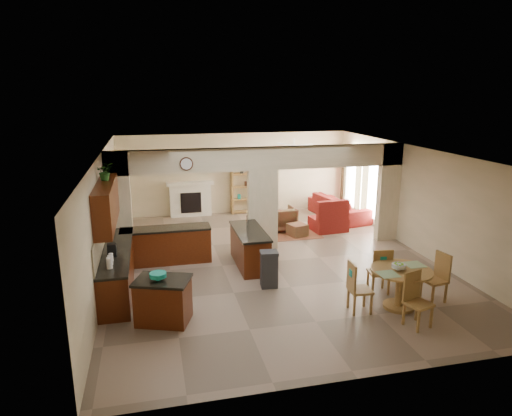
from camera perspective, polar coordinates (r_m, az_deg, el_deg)
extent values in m
plane|color=#89725E|center=(11.70, 1.99, -6.70)|extent=(10.00, 10.00, 0.00)
plane|color=white|center=(11.00, 2.12, 7.03)|extent=(10.00, 10.00, 0.00)
plane|color=beige|center=(16.04, -2.63, 4.35)|extent=(8.00, 0.00, 8.00)
plane|color=beige|center=(6.84, 13.24, -10.40)|extent=(8.00, 0.00, 8.00)
plane|color=beige|center=(10.95, -18.59, -1.25)|extent=(0.00, 10.00, 10.00)
plane|color=beige|center=(12.88, 19.49, 0.98)|extent=(0.00, 10.00, 10.00)
cube|color=beige|center=(11.89, -16.75, 0.11)|extent=(0.60, 0.25, 2.80)
cube|color=beige|center=(12.28, 0.82, -0.26)|extent=(0.80, 0.25, 2.20)
cube|color=beige|center=(13.56, 16.19, 1.89)|extent=(0.60, 0.25, 2.80)
cube|color=beige|center=(12.00, 0.84, 6.22)|extent=(8.00, 0.25, 0.60)
cube|color=#3F1507|center=(10.47, -16.90, -7.44)|extent=(0.60, 3.20, 0.86)
cube|color=black|center=(10.32, -17.08, -5.09)|extent=(0.62, 3.22, 0.05)
cube|color=tan|center=(10.24, -18.77, -3.51)|extent=(0.02, 3.20, 0.55)
cube|color=#3F1507|center=(11.73, -11.14, -4.68)|extent=(2.20, 0.60, 0.86)
cube|color=black|center=(11.59, -11.25, -2.56)|extent=(2.22, 0.62, 0.05)
cube|color=#3F1507|center=(10.04, -18.20, 0.45)|extent=(0.35, 2.40, 0.90)
cube|color=#3F1507|center=(11.32, -0.81, -5.10)|extent=(0.65, 1.80, 0.86)
cube|color=black|center=(11.18, -0.81, -2.91)|extent=(0.70, 1.85, 0.05)
cube|color=silver|center=(10.55, 0.19, -6.67)|extent=(0.58, 0.04, 0.70)
cylinder|color=#462517|center=(11.54, -8.70, 5.47)|extent=(0.34, 0.03, 0.34)
cube|color=#945936|center=(13.92, 4.51, -3.20)|extent=(1.60, 1.30, 0.01)
cube|color=white|center=(15.85, -8.19, 0.95)|extent=(1.40, 0.28, 1.10)
cube|color=black|center=(15.72, -8.13, 0.65)|extent=(0.70, 0.04, 0.70)
cube|color=white|center=(15.70, -8.26, 3.06)|extent=(1.60, 0.35, 0.10)
cube|color=olive|center=(16.03, -1.26, 2.53)|extent=(1.00, 0.32, 1.80)
cube|color=white|center=(14.84, 14.63, 2.27)|extent=(0.02, 0.90, 1.90)
cube|color=white|center=(16.34, 11.89, 3.52)|extent=(0.02, 0.90, 1.90)
cube|color=white|center=(15.61, 13.16, 2.39)|extent=(0.02, 0.70, 2.10)
cube|color=#42241A|center=(14.31, 15.59, 1.75)|extent=(0.10, 0.28, 2.30)
cube|color=#42241A|center=(15.35, 13.47, 2.73)|extent=(0.10, 0.28, 2.30)
cube|color=#42241A|center=(15.79, 12.67, 3.10)|extent=(0.10, 0.28, 2.30)
cube|color=#42241A|center=(16.85, 10.91, 3.91)|extent=(0.10, 0.28, 2.30)
cylinder|color=white|center=(14.31, 4.78, 7.77)|extent=(1.00, 1.00, 0.10)
cube|color=#3F1507|center=(8.86, -11.50, -11.41)|extent=(1.11, 0.94, 0.81)
cube|color=black|center=(8.68, -11.65, -8.86)|extent=(1.17, 1.00, 0.05)
cylinder|color=#169885|center=(8.61, -12.15, -8.37)|extent=(0.31, 0.31, 0.15)
cube|color=#29292B|center=(10.14, 1.64, -7.82)|extent=(0.39, 0.34, 0.76)
cylinder|color=olive|center=(9.49, 17.72, -7.43)|extent=(1.20, 1.20, 0.04)
cylinder|color=olive|center=(9.64, 17.54, -9.59)|extent=(0.17, 0.17, 0.78)
cylinder|color=olive|center=(9.79, 17.37, -11.60)|extent=(0.61, 0.61, 0.07)
cylinder|color=#67B226|center=(9.40, 17.41, -7.01)|extent=(0.27, 0.27, 0.15)
imported|color=maroon|center=(15.78, 10.31, 0.12)|extent=(2.66, 1.42, 0.74)
cube|color=maroon|center=(14.33, 9.00, -1.98)|extent=(1.09, 0.92, 0.41)
imported|color=maroon|center=(14.17, 3.25, -1.33)|extent=(0.84, 0.86, 0.73)
cube|color=maroon|center=(13.70, 5.17, -2.74)|extent=(0.62, 0.62, 0.36)
imported|color=#144B15|center=(10.23, -18.34, 4.38)|extent=(0.40, 0.36, 0.39)
cube|color=olive|center=(10.20, 15.09, -7.79)|extent=(0.48, 0.48, 0.05)
cube|color=olive|center=(10.49, 15.58, -8.54)|extent=(0.04, 0.04, 0.44)
cube|color=olive|center=(10.38, 13.80, -8.67)|extent=(0.04, 0.04, 0.44)
cube|color=olive|center=(10.20, 16.23, -9.27)|extent=(0.04, 0.04, 0.44)
cube|color=olive|center=(10.09, 14.40, -9.42)|extent=(0.04, 0.04, 0.44)
cube|color=olive|center=(9.93, 15.57, -6.59)|extent=(0.42, 0.10, 0.55)
cube|color=#169885|center=(9.88, 15.65, -6.26)|extent=(0.14, 0.03, 0.14)
cube|color=olive|center=(10.14, 21.38, -8.45)|extent=(0.48, 0.48, 0.05)
cube|color=olive|center=(10.23, 19.91, -9.50)|extent=(0.04, 0.04, 0.44)
cube|color=olive|center=(10.01, 21.22, -10.18)|extent=(0.04, 0.04, 0.44)
cube|color=olive|center=(10.45, 21.31, -9.12)|extent=(0.04, 0.04, 0.44)
cube|color=olive|center=(10.23, 22.62, -9.76)|extent=(0.04, 0.04, 0.44)
cube|color=olive|center=(10.16, 22.32, -6.68)|extent=(0.11, 0.42, 0.55)
cube|color=#169885|center=(10.15, 22.46, -6.28)|extent=(0.03, 0.14, 0.14)
cube|color=olive|center=(9.01, 19.65, -11.23)|extent=(0.52, 0.52, 0.05)
cube|color=olive|center=(8.90, 19.63, -13.22)|extent=(0.04, 0.04, 0.44)
cube|color=olive|center=(9.14, 21.06, -12.60)|extent=(0.04, 0.04, 0.44)
cube|color=olive|center=(9.09, 17.98, -12.46)|extent=(0.04, 0.04, 0.44)
cube|color=olive|center=(9.33, 19.42, -11.87)|extent=(0.04, 0.04, 0.44)
cube|color=olive|center=(9.00, 18.89, -9.09)|extent=(0.41, 0.16, 0.55)
cube|color=#169885|center=(8.99, 18.81, -8.63)|extent=(0.14, 0.05, 0.14)
cube|color=olive|center=(9.27, 12.88, -9.97)|extent=(0.45, 0.45, 0.05)
cube|color=olive|center=(9.29, 14.19, -11.57)|extent=(0.04, 0.04, 0.44)
cube|color=olive|center=(9.57, 13.38, -10.71)|extent=(0.04, 0.04, 0.44)
cube|color=olive|center=(9.16, 12.20, -11.82)|extent=(0.04, 0.04, 0.44)
cube|color=olive|center=(9.45, 11.44, -10.94)|extent=(0.04, 0.04, 0.44)
cube|color=olive|center=(9.08, 11.87, -8.37)|extent=(0.07, 0.42, 0.55)
cube|color=#169885|center=(9.05, 11.74, -7.98)|extent=(0.02, 0.14, 0.14)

